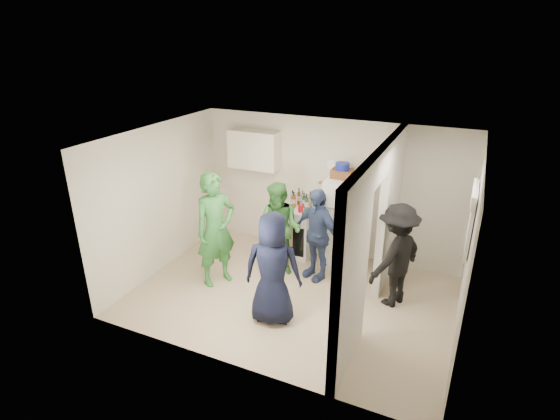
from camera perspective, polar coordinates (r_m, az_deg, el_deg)
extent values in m
plane|color=#CAB48E|center=(6.99, 1.46, -11.16)|extent=(4.80, 4.80, 0.00)
plane|color=silver|center=(7.87, 6.41, 2.86)|extent=(4.80, 0.00, 4.80)
plane|color=silver|center=(5.04, -6.07, -9.01)|extent=(4.80, 0.00, 4.80)
plane|color=silver|center=(7.57, -15.41, 1.37)|extent=(0.00, 3.40, 3.40)
plane|color=silver|center=(5.98, 23.37, -5.53)|extent=(0.00, 3.40, 3.40)
plane|color=white|center=(5.98, 1.70, 9.21)|extent=(4.80, 4.80, 0.00)
cube|color=silver|center=(7.06, 14.12, -0.04)|extent=(0.12, 1.20, 2.50)
cube|color=silver|center=(5.12, 9.25, -8.65)|extent=(0.12, 1.20, 2.50)
cube|color=silver|center=(5.70, 12.93, 5.88)|extent=(0.12, 1.00, 0.40)
cube|color=white|center=(8.05, 1.73, -2.56)|extent=(0.78, 0.65, 0.93)
cube|color=silver|center=(8.06, -3.39, 7.89)|extent=(0.95, 0.34, 0.70)
cube|color=white|center=(7.61, 8.37, -1.69)|extent=(0.65, 0.63, 1.58)
cube|color=brown|center=(7.38, 8.11, 4.71)|extent=(0.35, 0.25, 0.15)
cylinder|color=navy|center=(7.34, 8.17, 5.68)|extent=(0.24, 0.24, 0.11)
cylinder|color=yellow|center=(7.14, 10.24, 4.41)|extent=(0.09, 0.09, 0.25)
cylinder|color=white|center=(7.70, 6.86, 5.92)|extent=(0.22, 0.02, 0.22)
cube|color=olive|center=(7.79, 6.32, 3.44)|extent=(0.35, 0.08, 0.03)
cube|color=black|center=(6.00, 23.84, -1.28)|extent=(0.03, 0.70, 0.80)
cube|color=white|center=(6.00, 23.70, -1.26)|extent=(0.04, 0.76, 0.86)
cube|color=white|center=(5.88, 23.99, 1.91)|extent=(0.04, 0.82, 0.18)
cylinder|color=yellow|center=(7.68, 0.31, 0.95)|extent=(0.09, 0.09, 0.25)
cylinder|color=red|center=(7.60, 2.72, 0.16)|extent=(0.09, 0.09, 0.12)
imported|color=#327D3C|center=(7.00, -8.41, -2.55)|extent=(0.73, 0.82, 1.88)
imported|color=#387C36|center=(7.27, -0.09, -2.53)|extent=(0.78, 0.61, 1.60)
imported|color=#3C4583|center=(7.15, 4.79, -3.18)|extent=(1.00, 0.73, 1.57)
imported|color=black|center=(6.06, -0.96, -7.70)|extent=(0.91, 0.71, 1.65)
imported|color=black|center=(6.67, 14.94, -5.76)|extent=(0.99, 1.19, 1.61)
cylinder|color=brown|center=(8.02, 0.27, 1.92)|extent=(0.08, 0.08, 0.25)
cylinder|color=#17461D|center=(7.83, 0.23, 1.58)|extent=(0.06, 0.06, 0.30)
cylinder|color=#A3ADB0|center=(7.99, 1.62, 1.79)|extent=(0.06, 0.06, 0.25)
cylinder|color=brown|center=(7.77, 1.80, 1.39)|extent=(0.08, 0.08, 0.30)
cylinder|color=#9199A0|center=(7.96, 2.95, 1.70)|extent=(0.06, 0.06, 0.25)
cylinder|color=#143613|center=(7.78, 3.15, 1.32)|extent=(0.07, 0.07, 0.28)
cylinder|color=olive|center=(7.86, 3.97, 1.52)|extent=(0.06, 0.06, 0.28)
cylinder|color=#AFB8BB|center=(7.83, -0.44, 1.53)|extent=(0.06, 0.06, 0.28)
cylinder|color=#56320E|center=(7.87, 2.48, 1.77)|extent=(0.06, 0.06, 0.33)
cylinder|color=#1D5530|center=(7.62, 3.47, 0.99)|extent=(0.07, 0.07, 0.32)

